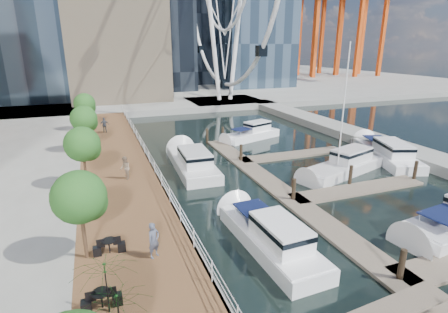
% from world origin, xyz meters
% --- Properties ---
extents(ground, '(520.00, 520.00, 0.00)m').
position_xyz_m(ground, '(0.00, 0.00, 0.00)').
color(ground, black).
rests_on(ground, ground).
extents(boardwalk, '(6.00, 60.00, 1.00)m').
position_xyz_m(boardwalk, '(-9.00, 15.00, 0.50)').
color(boardwalk, brown).
rests_on(boardwalk, ground).
extents(seawall, '(0.25, 60.00, 1.00)m').
position_xyz_m(seawall, '(-6.00, 15.00, 0.50)').
color(seawall, '#595954').
rests_on(seawall, ground).
extents(land_far, '(200.00, 114.00, 1.00)m').
position_xyz_m(land_far, '(0.00, 102.00, 0.50)').
color(land_far, gray).
rests_on(land_far, ground).
extents(breakwater, '(4.00, 60.00, 1.00)m').
position_xyz_m(breakwater, '(20.00, 20.00, 0.50)').
color(breakwater, gray).
rests_on(breakwater, ground).
extents(pier, '(14.00, 12.00, 1.00)m').
position_xyz_m(pier, '(14.00, 52.00, 0.50)').
color(pier, gray).
rests_on(pier, ground).
extents(railing, '(0.10, 60.00, 1.05)m').
position_xyz_m(railing, '(-6.10, 15.00, 1.52)').
color(railing, white).
rests_on(railing, boardwalk).
extents(floating_docks, '(16.00, 34.00, 2.60)m').
position_xyz_m(floating_docks, '(7.97, 9.98, 0.49)').
color(floating_docks, '#6D6051').
rests_on(floating_docks, ground).
extents(port_cranes, '(40.00, 52.00, 38.00)m').
position_xyz_m(port_cranes, '(67.67, 95.67, 20.00)').
color(port_cranes, '#D84C14').
rests_on(port_cranes, ground).
extents(street_trees, '(2.60, 42.60, 4.60)m').
position_xyz_m(street_trees, '(-11.40, 14.00, 4.29)').
color(street_trees, '#3F2B1C').
rests_on(street_trees, ground).
extents(pedestrian_near, '(0.82, 0.76, 1.88)m').
position_xyz_m(pedestrian_near, '(-8.19, 2.85, 1.94)').
color(pedestrian_near, '#454B5D').
rests_on(pedestrian_near, boardwalk).
extents(pedestrian_mid, '(0.77, 0.96, 1.86)m').
position_xyz_m(pedestrian_mid, '(-8.51, 14.44, 1.93)').
color(pedestrian_mid, gray).
rests_on(pedestrian_mid, boardwalk).
extents(pedestrian_far, '(1.14, 0.56, 1.88)m').
position_xyz_m(pedestrian_far, '(-9.35, 31.54, 1.94)').
color(pedestrian_far, '#373B45').
rests_on(pedestrian_far, boardwalk).
extents(moored_yachts, '(24.71, 35.92, 11.50)m').
position_xyz_m(moored_yachts, '(8.26, 11.90, 0.00)').
color(moored_yachts, silver).
rests_on(moored_yachts, ground).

